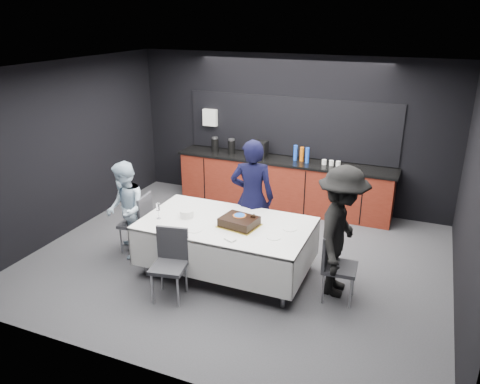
# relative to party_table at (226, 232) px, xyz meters

# --- Properties ---
(ground) EXTENTS (6.00, 6.00, 0.00)m
(ground) POSITION_rel_party_table_xyz_m (0.00, 0.40, -0.64)
(ground) COLOR #424347
(ground) RESTS_ON ground
(room_shell) EXTENTS (6.04, 5.04, 2.82)m
(room_shell) POSITION_rel_party_table_xyz_m (0.00, 0.40, 1.22)
(room_shell) COLOR white
(room_shell) RESTS_ON ground
(kitchenette) EXTENTS (4.10, 0.64, 2.05)m
(kitchenette) POSITION_rel_party_table_xyz_m (-0.02, 2.62, -0.10)
(kitchenette) COLOR #5C190E
(kitchenette) RESTS_ON ground
(party_table) EXTENTS (2.32, 1.32, 0.78)m
(party_table) POSITION_rel_party_table_xyz_m (0.00, 0.00, 0.00)
(party_table) COLOR #99999E
(party_table) RESTS_ON ground
(cake_assembly) EXTENTS (0.56, 0.49, 0.16)m
(cake_assembly) POSITION_rel_party_table_xyz_m (0.21, -0.04, 0.20)
(cake_assembly) COLOR gold
(cake_assembly) RESTS_ON party_table
(plate_stack) EXTENTS (0.20, 0.20, 0.10)m
(plate_stack) POSITION_rel_party_table_xyz_m (-0.59, -0.04, 0.19)
(plate_stack) COLOR white
(plate_stack) RESTS_ON party_table
(loose_plate_near) EXTENTS (0.22, 0.22, 0.01)m
(loose_plate_near) POSITION_rel_party_table_xyz_m (-0.29, -0.38, 0.14)
(loose_plate_near) COLOR white
(loose_plate_near) RESTS_ON party_table
(loose_plate_right_a) EXTENTS (0.19, 0.19, 0.01)m
(loose_plate_right_a) POSITION_rel_party_table_xyz_m (0.87, 0.14, 0.14)
(loose_plate_right_a) COLOR white
(loose_plate_right_a) RESTS_ON party_table
(loose_plate_right_b) EXTENTS (0.19, 0.19, 0.01)m
(loose_plate_right_b) POSITION_rel_party_table_xyz_m (0.75, -0.18, 0.14)
(loose_plate_right_b) COLOR white
(loose_plate_right_b) RESTS_ON party_table
(loose_plate_far) EXTENTS (0.21, 0.21, 0.01)m
(loose_plate_far) POSITION_rel_party_table_xyz_m (0.06, 0.49, 0.14)
(loose_plate_far) COLOR white
(loose_plate_far) RESTS_ON party_table
(fork_pile) EXTENTS (0.17, 0.14, 0.02)m
(fork_pile) POSITION_rel_party_table_xyz_m (0.27, -0.47, 0.15)
(fork_pile) COLOR white
(fork_pile) RESTS_ON party_table
(champagne_flute) EXTENTS (0.06, 0.06, 0.22)m
(champagne_flute) POSITION_rel_party_table_xyz_m (-0.93, -0.24, 0.30)
(champagne_flute) COLOR white
(champagne_flute) RESTS_ON party_table
(chair_left) EXTENTS (0.47, 0.47, 0.92)m
(chair_left) POSITION_rel_party_table_xyz_m (-1.49, 0.08, -0.11)
(chair_left) COLOR #2F2F34
(chair_left) RESTS_ON ground
(chair_right) EXTENTS (0.45, 0.45, 0.92)m
(chair_right) POSITION_rel_party_table_xyz_m (1.52, -0.05, -0.11)
(chair_right) COLOR #2F2F34
(chair_right) RESTS_ON ground
(chair_near) EXTENTS (0.49, 0.49, 0.92)m
(chair_near) POSITION_rel_party_table_xyz_m (-0.43, -0.79, -0.11)
(chair_near) COLOR #2F2F34
(chair_near) RESTS_ON ground
(person_center) EXTENTS (0.74, 0.57, 1.79)m
(person_center) POSITION_rel_party_table_xyz_m (0.10, 0.72, 0.25)
(person_center) COLOR black
(person_center) RESTS_ON ground
(person_left) EXTENTS (0.88, 0.90, 1.46)m
(person_left) POSITION_rel_party_table_xyz_m (-1.61, -0.08, 0.09)
(person_left) COLOR silver
(person_left) RESTS_ON ground
(person_right) EXTENTS (0.65, 1.13, 1.74)m
(person_right) POSITION_rel_party_table_xyz_m (1.55, 0.11, 0.23)
(person_right) COLOR black
(person_right) RESTS_ON ground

